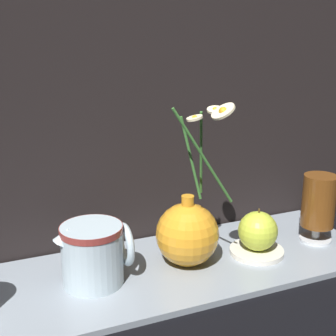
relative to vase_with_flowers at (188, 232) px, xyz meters
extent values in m
plane|color=black|center=(-0.06, 0.00, -0.08)|extent=(6.00, 6.00, 0.00)
cube|color=gray|center=(-0.06, 0.00, -0.07)|extent=(0.88, 0.28, 0.01)
sphere|color=orange|center=(0.00, 0.00, 0.00)|extent=(0.12, 0.12, 0.12)
cylinder|color=orange|center=(0.00, 0.00, 0.06)|extent=(0.02, 0.02, 0.03)
cylinder|color=#3D7A33|center=(0.02, -0.01, 0.16)|extent=(0.03, 0.05, 0.17)
cylinder|color=beige|center=(0.04, -0.02, 0.24)|extent=(0.04, 0.04, 0.01)
sphere|color=gold|center=(0.04, -0.02, 0.24)|extent=(0.01, 0.01, 0.01)
cylinder|color=#3D7A33|center=(0.00, -0.06, 0.17)|extent=(0.12, 0.01, 0.18)
cylinder|color=beige|center=(0.00, -0.12, 0.26)|extent=(0.04, 0.04, 0.03)
sphere|color=gold|center=(0.00, -0.12, 0.26)|extent=(0.01, 0.01, 0.01)
cylinder|color=#3D7A33|center=(0.00, -0.02, 0.15)|extent=(0.04, 0.01, 0.16)
cylinder|color=beige|center=(-0.01, -0.04, 0.23)|extent=(0.03, 0.03, 0.01)
sphere|color=gold|center=(-0.01, -0.04, 0.23)|extent=(0.01, 0.01, 0.01)
cylinder|color=silver|center=(-0.19, 0.00, -0.01)|extent=(0.11, 0.11, 0.11)
cylinder|color=maroon|center=(-0.19, 0.00, 0.04)|extent=(0.11, 0.11, 0.01)
torus|color=silver|center=(-0.13, 0.00, 0.00)|extent=(0.01, 0.08, 0.08)
cone|color=silver|center=(-0.24, 0.00, 0.04)|extent=(0.04, 0.03, 0.04)
cylinder|color=silver|center=(0.30, -0.01, -0.06)|extent=(0.07, 0.07, 0.01)
cylinder|color=silver|center=(0.30, -0.01, -0.05)|extent=(0.02, 0.02, 0.03)
cylinder|color=brown|center=(0.30, -0.01, 0.03)|extent=(0.07, 0.07, 0.11)
cylinder|color=silver|center=(0.15, -0.02, -0.06)|extent=(0.11, 0.11, 0.01)
sphere|color=#B7C638|center=(0.15, -0.02, -0.02)|extent=(0.08, 0.08, 0.08)
cylinder|color=#4C3819|center=(0.15, -0.02, 0.03)|extent=(0.00, 0.00, 0.01)
camera|label=1|loc=(-0.36, -0.75, 0.38)|focal=50.00mm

